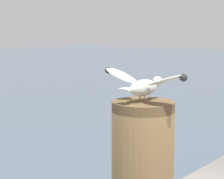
# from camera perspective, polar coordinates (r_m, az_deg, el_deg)

# --- Properties ---
(mooring_post) EXTENTS (0.39, 0.39, 0.91)m
(mooring_post) POSITION_cam_1_polar(r_m,az_deg,el_deg) (2.47, 4.51, -12.27)
(mooring_post) COLOR brown
(mooring_post) RESTS_ON harbor_quay
(seagull) EXTENTS (0.39, 0.63, 0.20)m
(seagull) POSITION_cam_1_polar(r_m,az_deg,el_deg) (2.33, 4.73, 0.91)
(seagull) COLOR tan
(seagull) RESTS_ON mooring_post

